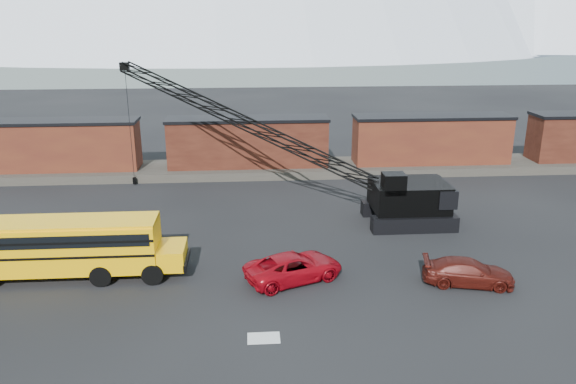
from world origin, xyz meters
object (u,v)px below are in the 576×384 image
at_px(maroon_suv, 468,272).
at_px(crawler_crane, 246,123).
at_px(school_bus, 67,246).
at_px(red_pickup, 294,267).

xyz_separation_m(maroon_suv, crawler_crane, (-11.26, 13.91, 5.21)).
height_order(school_bus, maroon_suv, school_bus).
distance_m(school_bus, maroon_suv, 20.76).
xyz_separation_m(red_pickup, crawler_crane, (-2.39, 12.78, 5.16)).
distance_m(red_pickup, crawler_crane, 13.99).
distance_m(school_bus, crawler_crane, 15.46).
bearing_deg(crawler_crane, red_pickup, -79.42).
bearing_deg(red_pickup, maroon_suv, -119.64).
bearing_deg(red_pickup, school_bus, 61.96).
xyz_separation_m(school_bus, red_pickup, (11.73, -1.15, -1.08)).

